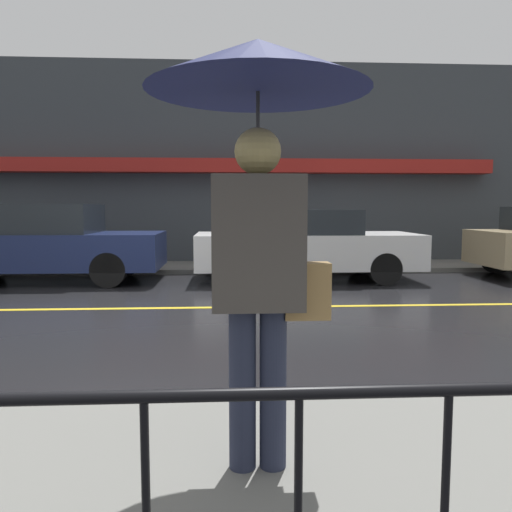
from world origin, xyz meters
TOP-DOWN VIEW (x-y plane):
  - ground_plane at (0.00, 0.00)m, footprint 80.00×80.00m
  - sidewalk_far at (0.00, 4.83)m, footprint 28.00×1.94m
  - lane_marking at (0.00, 0.00)m, footprint 25.20×0.12m
  - building_storefront at (0.00, 5.92)m, footprint 28.00×0.85m
  - pedestrian at (1.63, -4.93)m, footprint 1.15×1.15m
  - car_navy at (-2.33, 2.88)m, footprint 4.76×1.85m
  - car_white at (3.09, 2.88)m, footprint 4.61×1.90m

SIDE VIEW (x-z plane):
  - ground_plane at x=0.00m, z-range 0.00..0.00m
  - lane_marking at x=0.00m, z-range 0.00..0.01m
  - sidewalk_far at x=0.00m, z-range 0.00..0.11m
  - car_white at x=3.09m, z-range 0.02..1.50m
  - car_navy at x=-2.33m, z-range 0.01..1.61m
  - pedestrian at x=1.63m, z-range 0.78..3.03m
  - building_storefront at x=0.00m, z-range 0.00..5.32m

